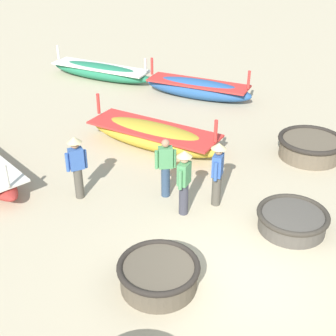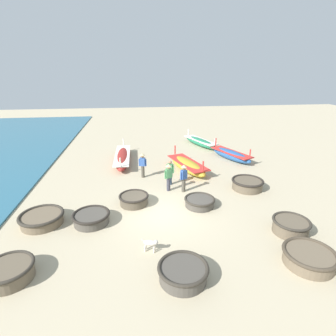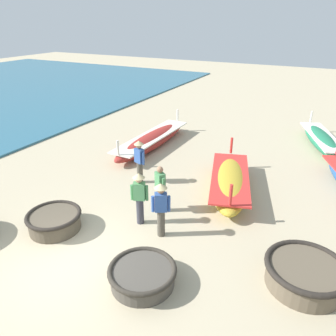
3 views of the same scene
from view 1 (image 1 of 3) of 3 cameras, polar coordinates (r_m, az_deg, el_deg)
name	(u,v)px [view 1 (image 1 of 3)]	position (r m, az deg, el deg)	size (l,w,h in m)	color
ground_plane	(246,280)	(9.55, 9.53, -13.27)	(80.00, 80.00, 0.00)	#BCAD8C
coracle_beside_post	(292,220)	(10.91, 14.91, -6.11)	(1.62, 1.62, 0.46)	#4C473F
coracle_front_right	(310,146)	(14.14, 16.96, 2.56)	(1.89, 1.89, 0.61)	brown
coracle_far_right	(159,274)	(9.10, -1.15, -12.81)	(1.59, 1.59, 0.54)	brown
long_boat_red_hull	(198,88)	(17.93, 3.66, 9.65)	(2.57, 4.26, 1.32)	#285693
long_boat_green_hull	(101,71)	(20.20, -8.20, 11.58)	(2.58, 4.75, 1.18)	#237551
long_boat_ochre_hull	(154,136)	(14.07, -1.78, 3.98)	(2.48, 4.57, 1.32)	gold
fisherman_standing_right	(166,166)	(11.43, -0.30, 0.19)	(0.45, 0.37, 1.57)	#2D425B
fisherman_crouching	(184,179)	(10.69, 1.96, -1.30)	(0.50, 0.36, 1.67)	#383842
fisherman_standing_left	(77,164)	(11.52, -11.07, 0.53)	(0.51, 0.36, 1.67)	#4C473D
fisherman_hauling	(217,170)	(11.09, 6.05, -0.26)	(0.47, 0.36, 1.67)	#4C473D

